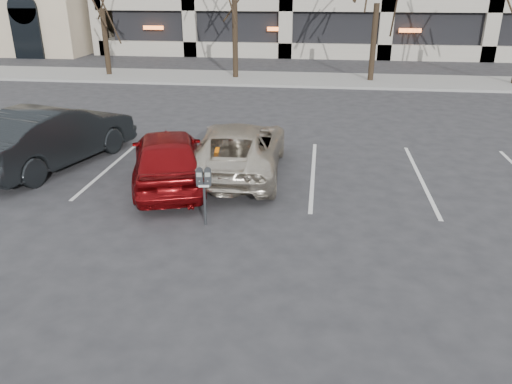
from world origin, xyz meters
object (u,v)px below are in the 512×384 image
(suv_silver, at_px, (239,148))
(car_dark, at_px, (53,136))
(parking_meter, at_px, (204,183))
(car_red, at_px, (168,157))

(suv_silver, distance_m, car_dark, 5.18)
(parking_meter, height_order, suv_silver, suv_silver)
(parking_meter, bearing_deg, car_dark, 138.59)
(suv_silver, bearing_deg, car_red, 31.79)
(car_red, relative_size, car_dark, 0.84)
(parking_meter, bearing_deg, car_red, 114.68)
(parking_meter, relative_size, suv_silver, 0.26)
(parking_meter, xyz_separation_m, suv_silver, (0.20, 3.21, -0.28))
(parking_meter, relative_size, car_red, 0.29)
(suv_silver, relative_size, car_dark, 0.97)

